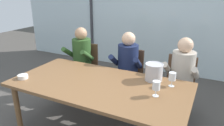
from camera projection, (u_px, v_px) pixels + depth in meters
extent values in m
plane|color=#4C4742|center=(129.00, 99.00, 3.70)|extent=(14.00, 14.00, 0.00)
cube|color=silver|center=(158.00, 13.00, 4.57)|extent=(7.38, 0.03, 2.60)
cube|color=#38383D|center=(91.00, 10.00, 5.25)|extent=(0.06, 0.06, 2.60)
cube|color=#477A38|center=(186.00, 15.00, 8.48)|extent=(13.38, 2.40, 1.56)
cube|color=brown|center=(99.00, 85.00, 2.62)|extent=(2.18, 1.08, 0.04)
cylinder|color=brown|center=(17.00, 108.00, 2.78)|extent=(0.07, 0.07, 0.69)
cylinder|color=brown|center=(61.00, 83.00, 3.53)|extent=(0.07, 0.07, 0.69)
cylinder|color=brown|center=(185.00, 112.00, 2.70)|extent=(0.07, 0.07, 0.69)
cube|color=brown|center=(83.00, 69.00, 3.80)|extent=(0.48, 0.48, 0.03)
cube|color=brown|center=(87.00, 54.00, 3.91)|extent=(0.42, 0.08, 0.42)
cylinder|color=brown|center=(69.00, 84.00, 3.78)|extent=(0.04, 0.04, 0.43)
cylinder|color=brown|center=(88.00, 87.00, 3.65)|extent=(0.04, 0.04, 0.43)
cylinder|color=brown|center=(79.00, 76.00, 4.11)|extent=(0.04, 0.04, 0.43)
cylinder|color=brown|center=(97.00, 79.00, 3.99)|extent=(0.04, 0.04, 0.43)
cube|color=brown|center=(127.00, 78.00, 3.45)|extent=(0.45, 0.45, 0.03)
cube|color=brown|center=(131.00, 61.00, 3.55)|extent=(0.42, 0.05, 0.42)
cylinder|color=brown|center=(111.00, 93.00, 3.44)|extent=(0.04, 0.04, 0.43)
cylinder|color=brown|center=(133.00, 98.00, 3.29)|extent=(0.04, 0.04, 0.43)
cylinder|color=brown|center=(120.00, 84.00, 3.77)|extent=(0.04, 0.04, 0.43)
cylinder|color=brown|center=(141.00, 88.00, 3.62)|extent=(0.04, 0.04, 0.43)
cube|color=brown|center=(177.00, 88.00, 3.12)|extent=(0.46, 0.46, 0.03)
cube|color=brown|center=(182.00, 69.00, 3.21)|extent=(0.42, 0.05, 0.42)
cylinder|color=brown|center=(160.00, 104.00, 3.13)|extent=(0.04, 0.04, 0.43)
cylinder|color=brown|center=(186.00, 111.00, 2.95)|extent=(0.04, 0.04, 0.43)
cylinder|color=brown|center=(167.00, 93.00, 3.44)|extent=(0.04, 0.04, 0.43)
cylinder|color=brown|center=(191.00, 99.00, 3.27)|extent=(0.04, 0.04, 0.43)
cylinder|color=#2D5123|center=(82.00, 54.00, 3.72)|extent=(0.32, 0.32, 0.52)
sphere|color=tan|center=(81.00, 34.00, 3.60)|extent=(0.21, 0.21, 0.21)
cube|color=#47423D|center=(72.00, 70.00, 3.68)|extent=(0.13, 0.40, 0.13)
cube|color=#47423D|center=(80.00, 72.00, 3.60)|extent=(0.13, 0.40, 0.13)
cylinder|color=#47423D|center=(65.00, 88.00, 3.59)|extent=(0.10, 0.10, 0.46)
cylinder|color=#47423D|center=(74.00, 90.00, 3.52)|extent=(0.10, 0.10, 0.46)
cylinder|color=#2D5123|center=(69.00, 53.00, 3.69)|extent=(0.08, 0.32, 0.26)
cylinder|color=#2D5123|center=(87.00, 56.00, 3.53)|extent=(0.08, 0.32, 0.26)
cylinder|color=#192347|center=(128.00, 61.00, 3.35)|extent=(0.35, 0.35, 0.52)
sphere|color=#DBAD89|center=(129.00, 39.00, 3.23)|extent=(0.21, 0.21, 0.21)
cube|color=#47423D|center=(118.00, 80.00, 3.30)|extent=(0.17, 0.41, 0.13)
cube|color=#47423D|center=(129.00, 82.00, 3.23)|extent=(0.17, 0.41, 0.13)
cylinder|color=#47423D|center=(114.00, 100.00, 3.20)|extent=(0.10, 0.10, 0.46)
cylinder|color=#47423D|center=(125.00, 102.00, 3.14)|extent=(0.10, 0.10, 0.46)
cylinder|color=#192347|center=(114.00, 60.00, 3.30)|extent=(0.11, 0.33, 0.26)
cylinder|color=#192347|center=(138.00, 63.00, 3.17)|extent=(0.11, 0.33, 0.26)
cylinder|color=#B7AD9E|center=(183.00, 70.00, 3.00)|extent=(0.34, 0.34, 0.52)
sphere|color=#DBAD89|center=(186.00, 45.00, 2.88)|extent=(0.21, 0.21, 0.21)
cube|color=#47423D|center=(171.00, 90.00, 2.97)|extent=(0.16, 0.41, 0.13)
cube|color=#47423D|center=(184.00, 93.00, 2.89)|extent=(0.16, 0.41, 0.13)
cylinder|color=#47423D|center=(165.00, 112.00, 2.89)|extent=(0.10, 0.10, 0.46)
cylinder|color=#47423D|center=(178.00, 116.00, 2.81)|extent=(0.10, 0.10, 0.46)
cylinder|color=#B7AD9E|center=(167.00, 68.00, 2.99)|extent=(0.10, 0.33, 0.26)
cylinder|color=#B7AD9E|center=(195.00, 73.00, 2.81)|extent=(0.10, 0.33, 0.26)
cylinder|color=#B7B7BC|center=(154.00, 72.00, 2.66)|extent=(0.22, 0.22, 0.21)
torus|color=silver|center=(154.00, 64.00, 2.63)|extent=(0.23, 0.23, 0.01)
cylinder|color=silver|center=(23.00, 77.00, 2.73)|extent=(0.13, 0.13, 0.05)
cylinder|color=silver|center=(155.00, 96.00, 2.30)|extent=(0.07, 0.07, 0.00)
cylinder|color=silver|center=(156.00, 93.00, 2.29)|extent=(0.01, 0.01, 0.07)
cylinder|color=silver|center=(156.00, 85.00, 2.26)|extent=(0.08, 0.08, 0.09)
cylinder|color=silver|center=(171.00, 86.00, 2.53)|extent=(0.07, 0.07, 0.00)
cylinder|color=silver|center=(172.00, 83.00, 2.52)|extent=(0.01, 0.01, 0.07)
cylinder|color=silver|center=(172.00, 76.00, 2.49)|extent=(0.08, 0.08, 0.09)
cylinder|color=#560C1E|center=(172.00, 78.00, 2.50)|extent=(0.07, 0.07, 0.04)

